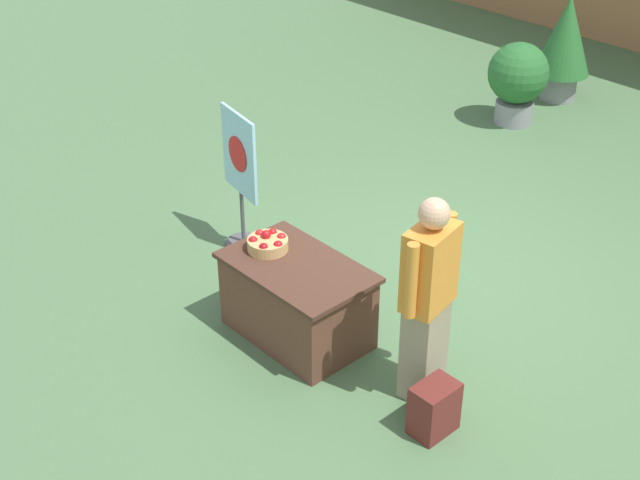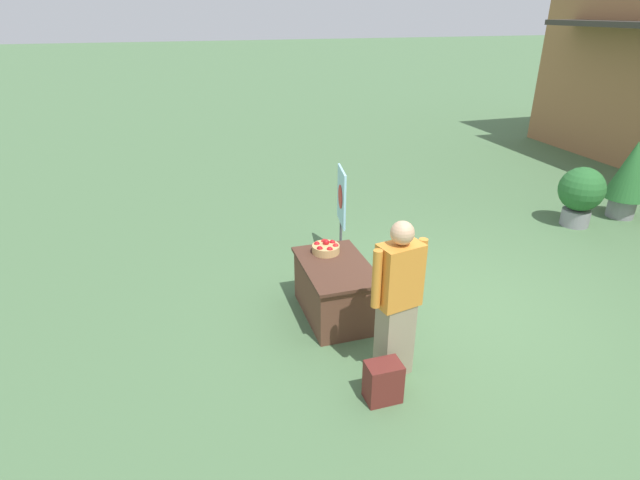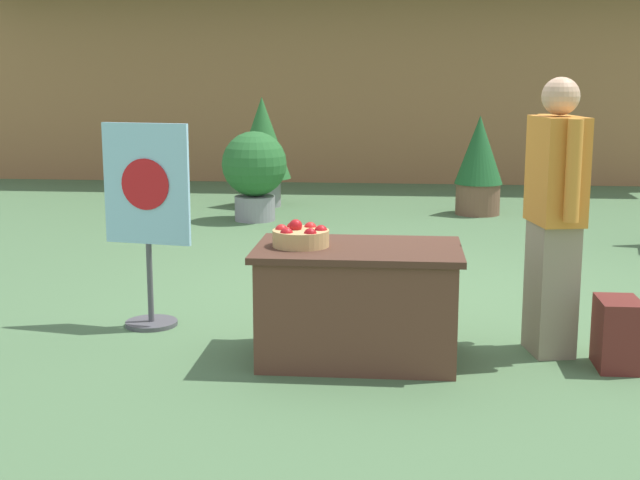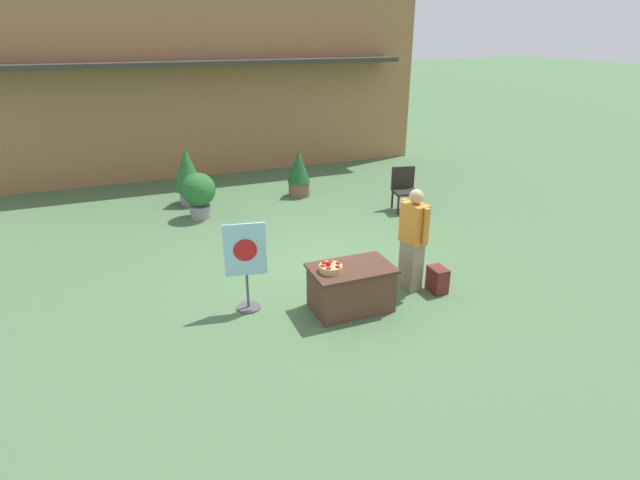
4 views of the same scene
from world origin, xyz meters
TOP-DOWN VIEW (x-y plane):
  - ground_plane at (0.00, 0.00)m, footprint 120.00×120.00m
  - storefront_building at (-0.85, 9.02)m, footprint 13.37×4.93m
  - display_table at (-0.22, -1.48)m, footprint 1.24×0.79m
  - apple_basket at (-0.57, -1.49)m, footprint 0.34×0.34m
  - person_visitor at (0.97, -1.24)m, footprint 0.34×0.60m
  - backpack at (1.33, -1.51)m, footprint 0.24×0.34m
  - poster_board at (-1.68, -0.90)m, footprint 0.62×0.36m
  - patio_chair at (2.90, 2.23)m, footprint 0.66×0.66m
  - potted_plant_near_right at (-1.68, 3.46)m, footprint 0.76×0.76m
  - potted_plant_far_right at (0.96, 4.16)m, footprint 0.58×0.58m
  - potted_plant_near_left at (-1.76, 4.55)m, footprint 0.73×0.73m

SIDE VIEW (x-z plane):
  - ground_plane at x=0.00m, z-range 0.00..0.00m
  - backpack at x=1.33m, z-range 0.00..0.42m
  - display_table at x=-0.22m, z-range 0.00..0.70m
  - patio_chair at x=2.90m, z-range 0.06..1.07m
  - potted_plant_near_right at x=-1.68m, z-range 0.08..1.12m
  - potted_plant_far_right at x=0.96m, z-range 0.02..1.22m
  - apple_basket at x=-0.57m, z-range 0.68..0.84m
  - poster_board at x=-1.68m, z-range 0.08..1.48m
  - potted_plant_near_left at x=-1.76m, z-range 0.10..1.50m
  - person_visitor at x=0.97m, z-range 0.02..1.73m
  - storefront_building at x=-0.85m, z-range 0.00..5.11m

